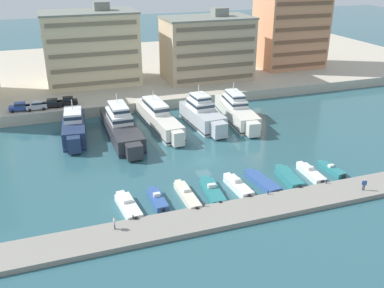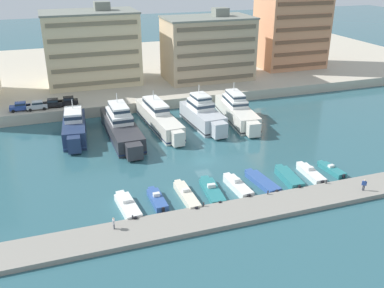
{
  "view_description": "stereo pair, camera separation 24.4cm",
  "coord_description": "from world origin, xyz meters",
  "px_view_note": "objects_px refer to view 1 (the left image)",
  "views": [
    {
      "loc": [
        -22.91,
        -60.14,
        31.06
      ],
      "look_at": [
        -1.53,
        1.54,
        2.5
      ],
      "focal_mm": 40.0,
      "sensor_mm": 36.0,
      "label": 1
    },
    {
      "loc": [
        -22.67,
        -60.22,
        31.06
      ],
      "look_at": [
        -1.53,
        1.54,
        2.5
      ],
      "focal_mm": 40.0,
      "sensor_mm": 36.0,
      "label": 2
    }
  ],
  "objects_px": {
    "yacht_navy_far_left": "(74,127)",
    "motorboat_white_center": "(238,186)",
    "yacht_ivory_mid_left": "(158,117)",
    "motorboat_blue_left": "(157,199)",
    "car_blue_far_left": "(20,106)",
    "car_black_center_left": "(68,101)",
    "motorboat_white_far_left": "(128,206)",
    "motorboat_white_right": "(311,173)",
    "yacht_silver_center_left": "(203,115)",
    "pedestrian_near_edge": "(114,222)",
    "yacht_charcoal_left": "(121,126)",
    "motorboat_cream_mid_left": "(187,195)",
    "motorboat_teal_mid_right": "(289,177)",
    "motorboat_teal_far_right": "(331,169)",
    "car_silver_left": "(37,105)",
    "pedestrian_mid_deck": "(364,184)",
    "motorboat_blue_center_right": "(262,181)",
    "yacht_ivory_center": "(237,111)",
    "motorboat_teal_center_left": "(212,190)",
    "car_black_mid_left": "(52,103)"
  },
  "relations": [
    {
      "from": "yacht_charcoal_left",
      "to": "pedestrian_near_edge",
      "type": "height_order",
      "value": "yacht_charcoal_left"
    },
    {
      "from": "motorboat_blue_center_right",
      "to": "motorboat_teal_mid_right",
      "type": "bearing_deg",
      "value": -5.47
    },
    {
      "from": "motorboat_white_right",
      "to": "car_blue_far_left",
      "type": "relative_size",
      "value": 1.73
    },
    {
      "from": "yacht_silver_center_left",
      "to": "pedestrian_mid_deck",
      "type": "height_order",
      "value": "yacht_silver_center_left"
    },
    {
      "from": "motorboat_teal_mid_right",
      "to": "car_black_mid_left",
      "type": "distance_m",
      "value": 51.97
    },
    {
      "from": "motorboat_teal_center_left",
      "to": "pedestrian_near_edge",
      "type": "xyz_separation_m",
      "value": [
        -14.89,
        -5.31,
        1.22
      ]
    },
    {
      "from": "yacht_navy_far_left",
      "to": "motorboat_white_center",
      "type": "distance_m",
      "value": 34.7
    },
    {
      "from": "motorboat_white_right",
      "to": "pedestrian_near_edge",
      "type": "distance_m",
      "value": 31.65
    },
    {
      "from": "yacht_charcoal_left",
      "to": "car_black_mid_left",
      "type": "height_order",
      "value": "yacht_charcoal_left"
    },
    {
      "from": "yacht_charcoal_left",
      "to": "motorboat_cream_mid_left",
      "type": "bearing_deg",
      "value": -79.94
    },
    {
      "from": "yacht_ivory_center",
      "to": "car_black_center_left",
      "type": "bearing_deg",
      "value": 156.04
    },
    {
      "from": "yacht_ivory_center",
      "to": "motorboat_blue_left",
      "type": "height_order",
      "value": "yacht_ivory_center"
    },
    {
      "from": "yacht_ivory_mid_left",
      "to": "motorboat_blue_center_right",
      "type": "distance_m",
      "value": 29.29
    },
    {
      "from": "motorboat_teal_center_left",
      "to": "pedestrian_near_edge",
      "type": "height_order",
      "value": "pedestrian_near_edge"
    },
    {
      "from": "yacht_charcoal_left",
      "to": "motorboat_white_right",
      "type": "height_order",
      "value": "yacht_charcoal_left"
    },
    {
      "from": "pedestrian_near_edge",
      "to": "pedestrian_mid_deck",
      "type": "bearing_deg",
      "value": -3.41
    },
    {
      "from": "car_silver_left",
      "to": "car_black_mid_left",
      "type": "distance_m",
      "value": 3.1
    },
    {
      "from": "yacht_ivory_center",
      "to": "car_black_mid_left",
      "type": "relative_size",
      "value": 4.77
    },
    {
      "from": "motorboat_white_far_left",
      "to": "motorboat_white_right",
      "type": "distance_m",
      "value": 28.62
    },
    {
      "from": "motorboat_white_right",
      "to": "car_silver_left",
      "type": "relative_size",
      "value": 1.73
    },
    {
      "from": "yacht_silver_center_left",
      "to": "motorboat_blue_left",
      "type": "distance_m",
      "value": 30.4
    },
    {
      "from": "motorboat_blue_center_right",
      "to": "car_silver_left",
      "type": "bearing_deg",
      "value": 128.15
    },
    {
      "from": "motorboat_white_center",
      "to": "motorboat_teal_center_left",
      "type": "bearing_deg",
      "value": 176.45
    },
    {
      "from": "motorboat_cream_mid_left",
      "to": "yacht_charcoal_left",
      "type": "bearing_deg",
      "value": 100.06
    },
    {
      "from": "motorboat_blue_left",
      "to": "motorboat_white_right",
      "type": "relative_size",
      "value": 0.9
    },
    {
      "from": "yacht_silver_center_left",
      "to": "pedestrian_mid_deck",
      "type": "bearing_deg",
      "value": -70.0
    },
    {
      "from": "motorboat_white_right",
      "to": "car_blue_far_left",
      "type": "height_order",
      "value": "car_blue_far_left"
    },
    {
      "from": "motorboat_blue_center_right",
      "to": "yacht_charcoal_left",
      "type": "bearing_deg",
      "value": 123.37
    },
    {
      "from": "yacht_charcoal_left",
      "to": "motorboat_teal_mid_right",
      "type": "relative_size",
      "value": 3.05
    },
    {
      "from": "motorboat_white_far_left",
      "to": "motorboat_blue_left",
      "type": "relative_size",
      "value": 1.19
    },
    {
      "from": "yacht_charcoal_left",
      "to": "motorboat_white_right",
      "type": "relative_size",
      "value": 3.12
    },
    {
      "from": "car_blue_far_left",
      "to": "yacht_ivory_mid_left",
      "type": "bearing_deg",
      "value": -24.93
    },
    {
      "from": "yacht_charcoal_left",
      "to": "motorboat_blue_left",
      "type": "bearing_deg",
      "value": -89.23
    },
    {
      "from": "yacht_navy_far_left",
      "to": "car_silver_left",
      "type": "height_order",
      "value": "yacht_navy_far_left"
    },
    {
      "from": "motorboat_teal_mid_right",
      "to": "pedestrian_mid_deck",
      "type": "xyz_separation_m",
      "value": [
        7.86,
        -7.06,
        1.15
      ]
    },
    {
      "from": "yacht_ivory_center",
      "to": "motorboat_teal_center_left",
      "type": "distance_m",
      "value": 30.61
    },
    {
      "from": "motorboat_teal_mid_right",
      "to": "pedestrian_near_edge",
      "type": "xyz_separation_m",
      "value": [
        -27.2,
        -4.97,
        1.07
      ]
    },
    {
      "from": "motorboat_white_center",
      "to": "motorboat_teal_far_right",
      "type": "distance_m",
      "value": 16.41
    },
    {
      "from": "yacht_ivory_mid_left",
      "to": "motorboat_blue_left",
      "type": "bearing_deg",
      "value": -105.24
    },
    {
      "from": "yacht_ivory_mid_left",
      "to": "motorboat_teal_far_right",
      "type": "relative_size",
      "value": 3.89
    },
    {
      "from": "pedestrian_mid_deck",
      "to": "motorboat_cream_mid_left",
      "type": "bearing_deg",
      "value": 163.51
    },
    {
      "from": "yacht_ivory_center",
      "to": "pedestrian_mid_deck",
      "type": "height_order",
      "value": "yacht_ivory_center"
    },
    {
      "from": "motorboat_blue_left",
      "to": "motorboat_teal_mid_right",
      "type": "distance_m",
      "value": 20.41
    },
    {
      "from": "yacht_navy_far_left",
      "to": "pedestrian_near_edge",
      "type": "relative_size",
      "value": 10.33
    },
    {
      "from": "yacht_ivory_mid_left",
      "to": "car_silver_left",
      "type": "bearing_deg",
      "value": 152.73
    },
    {
      "from": "motorboat_blue_center_right",
      "to": "pedestrian_near_edge",
      "type": "xyz_separation_m",
      "value": [
        -22.93,
        -5.38,
        1.23
      ]
    },
    {
      "from": "pedestrian_near_edge",
      "to": "motorboat_white_far_left",
      "type": "bearing_deg",
      "value": 62.24
    },
    {
      "from": "motorboat_blue_left",
      "to": "motorboat_cream_mid_left",
      "type": "distance_m",
      "value": 4.18
    },
    {
      "from": "motorboat_cream_mid_left",
      "to": "motorboat_teal_mid_right",
      "type": "relative_size",
      "value": 1.15
    },
    {
      "from": "car_blue_far_left",
      "to": "car_black_center_left",
      "type": "bearing_deg",
      "value": 3.68
    }
  ]
}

